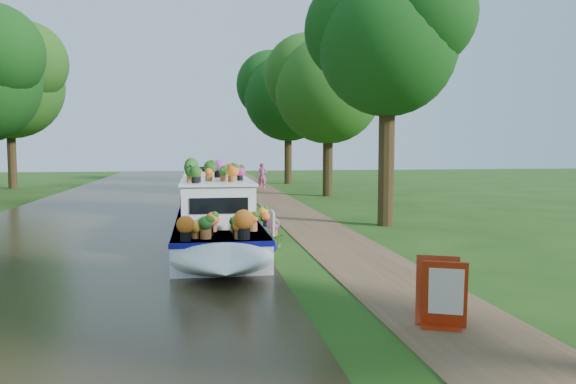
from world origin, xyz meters
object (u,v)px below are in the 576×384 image
at_px(plant_boat, 215,211).
at_px(second_boat, 207,182).
at_px(sandwich_board, 442,296).
at_px(pedestrian_pink, 262,176).

relative_size(plant_boat, second_boat, 1.88).
height_order(plant_boat, second_boat, plant_boat).
bearing_deg(sandwich_board, plant_boat, 132.83).
relative_size(second_boat, sandwich_board, 6.82).
xyz_separation_m(second_boat, sandwich_board, (3.09, -27.86, -0.04)).
height_order(sandwich_board, pedestrian_pink, pedestrian_pink).
height_order(plant_boat, pedestrian_pink, plant_boat).
xyz_separation_m(second_boat, pedestrian_pink, (3.61, 0.84, 0.33)).
bearing_deg(pedestrian_pink, plant_boat, -95.98).
relative_size(second_boat, pedestrian_pink, 4.26).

